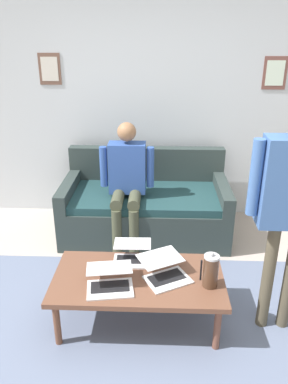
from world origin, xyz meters
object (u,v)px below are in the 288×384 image
laptop_right (110,281)px  french_press (211,271)px  couch (145,207)px  coffee_table (138,281)px  laptop_left (132,255)px  laptop_center (165,272)px  person_seated (127,178)px

laptop_right → french_press: french_press is taller
french_press → couch: bearing=-71.2°
coffee_table → french_press: bearing=171.0°
laptop_left → laptop_center: size_ratio=0.67×
laptop_center → laptop_right: size_ratio=1.24×
couch → person_seated: 0.51m
person_seated → laptop_left: bearing=96.9°
person_seated → french_press: bearing=118.3°
french_press → person_seated: (0.70, -1.30, 0.19)m
french_press → person_seated: person_seated is taller
laptop_center → french_press: 0.34m
coffee_table → laptop_right: size_ratio=3.46×
couch → laptop_right: bearing=82.8°
laptop_left → laptop_right: 0.38m
couch → laptop_left: couch is taller
laptop_right → person_seated: bearing=-90.8°
laptop_right → laptop_left: bearing=-110.9°
couch → french_press: size_ratio=6.30×
laptop_left → person_seated: bearing=-83.1°
coffee_table → laptop_left: 0.26m
french_press → laptop_left: bearing=-28.5°
couch → coffee_table: 1.45m
coffee_table → laptop_center: 0.22m
coffee_table → person_seated: (0.18, -1.22, 0.36)m
laptop_left → person_seated: size_ratio=0.24×
coffee_table → french_press: size_ratio=4.56×
coffee_table → person_seated: person_seated is taller
coffee_table → person_seated: size_ratio=1.00×
couch → laptop_center: size_ratio=3.86×
couch → french_press: 1.63m
coffee_table → laptop_left: laptop_left is taller
laptop_center → person_seated: person_seated is taller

